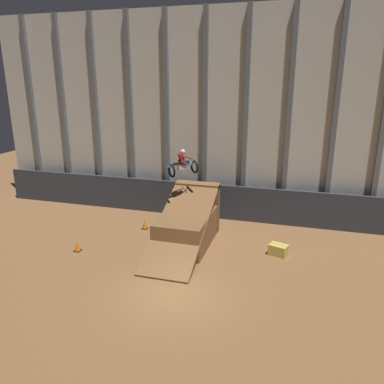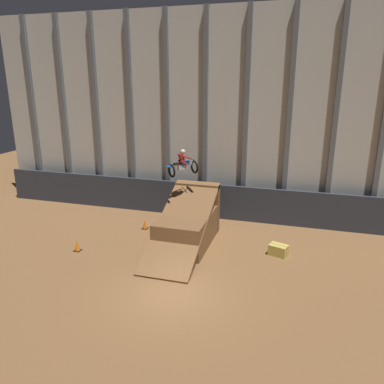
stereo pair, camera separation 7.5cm
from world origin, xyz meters
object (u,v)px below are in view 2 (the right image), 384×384
Objects in this scene: dirt_ramp at (188,225)px; rider_bike_solo at (183,165)px; traffic_cone_near_ramp at (145,224)px; hay_bale_trackside at (278,250)px; traffic_cone_arena_edge at (77,246)px.

dirt_ramp is 3.27m from rider_bike_solo.
traffic_cone_near_ramp is 0.56× the size of hay_bale_trackside.
dirt_ramp is 5.94m from traffic_cone_arena_edge.
rider_bike_solo reaches higher than traffic_cone_near_ramp.
rider_bike_solo is 2.79× the size of traffic_cone_near_ramp.
traffic_cone_arena_edge is (-5.22, -2.73, -0.73)m from dirt_ramp.
traffic_cone_arena_edge is at bearing -119.79° from traffic_cone_near_ramp.
traffic_cone_arena_edge is at bearing -166.39° from hay_bale_trackside.
rider_bike_solo is (-0.46, 0.53, 3.19)m from dirt_ramp.
traffic_cone_arena_edge is (-2.17, -3.80, 0.00)m from traffic_cone_near_ramp.
traffic_cone_arena_edge reaches higher than hay_bale_trackside.
dirt_ramp is 4.94m from hay_bale_trackside.
hay_bale_trackside is (10.10, 2.45, -0.00)m from traffic_cone_arena_edge.
dirt_ramp is at bearing -6.10° from rider_bike_solo.
dirt_ramp is 6.20× the size of hay_bale_trackside.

